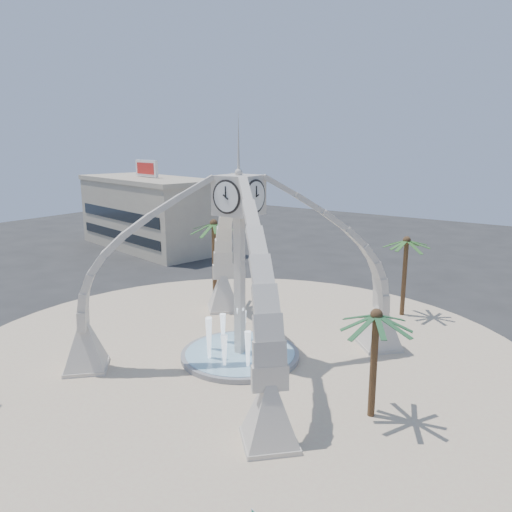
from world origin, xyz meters
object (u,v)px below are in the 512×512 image
Objects in this scene: palm_west at (214,225)px; palm_east at (376,316)px; fountain at (240,354)px; palm_north at (407,242)px; clock_tower at (239,265)px.

palm_east is at bearing -27.09° from palm_west.
palm_north reaches higher than fountain.
fountain is 1.11× the size of palm_north.
palm_north is (6.11, 14.67, 6.07)m from fountain.
palm_east reaches higher than fountain.
palm_east is at bearing -10.57° from clock_tower.
palm_west is 1.14× the size of palm_north.
clock_tower is at bearing 169.43° from palm_east.
clock_tower reaches higher than palm_east.
palm_west is at bearing 152.91° from palm_east.
clock_tower reaches higher than fountain.
fountain is 13.42m from palm_west.
fountain is at bearing -41.97° from palm_west.
palm_north is (-4.04, 16.56, 0.71)m from palm_east.
clock_tower is 10.36m from palm_east.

